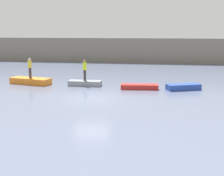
{
  "coord_description": "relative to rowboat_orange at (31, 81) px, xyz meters",
  "views": [
    {
      "loc": [
        4.47,
        -20.05,
        4.81
      ],
      "look_at": [
        1.14,
        1.83,
        0.4
      ],
      "focal_mm": 48.41,
      "sensor_mm": 36.0,
      "label": 1
    }
  ],
  "objects": [
    {
      "name": "rowboat_blue",
      "position": [
        13.03,
        -0.59,
        -0.04
      ],
      "size": [
        2.83,
        1.85,
        0.46
      ],
      "primitive_type": "cube",
      "rotation": [
        0.0,
        0.0,
        0.37
      ],
      "color": "#2B4CAD",
      "rests_on": "ground_plane"
    },
    {
      "name": "person_hiviz_shirt",
      "position": [
        4.91,
        -0.1,
        1.16
      ],
      "size": [
        0.32,
        0.32,
        1.78
      ],
      "color": "#38332D",
      "rests_on": "rowboat_grey"
    },
    {
      "name": "embankment_wall",
      "position": [
        6.49,
        18.06,
        1.46
      ],
      "size": [
        80.0,
        1.2,
        3.45
      ],
      "primitive_type": "cube",
      "color": "gray",
      "rests_on": "ground_plane"
    },
    {
      "name": "person_yellow_shirt",
      "position": [
        0.0,
        0.0,
        1.22
      ],
      "size": [
        0.32,
        0.32,
        1.72
      ],
      "color": "#38332D",
      "rests_on": "rowboat_orange"
    },
    {
      "name": "ground_plane",
      "position": [
        6.49,
        -4.59,
        -0.27
      ],
      "size": [
        120.0,
        120.0,
        0.0
      ],
      "primitive_type": "plane",
      "color": "slate"
    },
    {
      "name": "rowboat_red",
      "position": [
        9.57,
        -0.84,
        -0.07
      ],
      "size": [
        3.03,
        1.15,
        0.39
      ],
      "primitive_type": "cube",
      "rotation": [
        0.0,
        0.0,
        0.08
      ],
      "color": "red",
      "rests_on": "ground_plane"
    },
    {
      "name": "rowboat_grey",
      "position": [
        4.91,
        -0.1,
        -0.05
      ],
      "size": [
        2.76,
        0.95,
        0.44
      ],
      "primitive_type": "cube",
      "rotation": [
        0.0,
        0.0,
        -0.0
      ],
      "color": "gray",
      "rests_on": "ground_plane"
    },
    {
      "name": "rowboat_orange",
      "position": [
        0.0,
        0.0,
        0.0
      ],
      "size": [
        3.8,
        1.97,
        0.53
      ],
      "primitive_type": "cube",
      "rotation": [
        0.0,
        0.0,
        -0.23
      ],
      "color": "orange",
      "rests_on": "ground_plane"
    }
  ]
}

